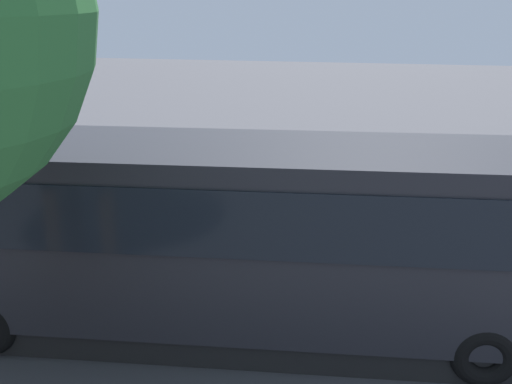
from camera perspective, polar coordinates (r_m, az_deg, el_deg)
ground_plane at (r=14.59m, az=4.92°, el=-4.67°), size 80.00×80.00×0.00m
tour_bus at (r=10.27m, az=-1.99°, el=-4.52°), size 11.01×3.33×3.25m
spectator_far_left at (r=13.18m, az=5.15°, el=-2.21°), size 0.58×0.33×1.78m
spectator_left at (r=13.18m, az=0.46°, el=-2.24°), size 0.58×0.37×1.74m
spectator_centre at (r=13.48m, az=-3.70°, el=-1.75°), size 0.58×0.35×1.77m
spectator_right at (r=13.56m, az=-9.06°, el=-2.06°), size 0.58×0.36×1.70m
parked_motorcycle_silver at (r=12.65m, az=3.64°, el=-5.86°), size 2.05×0.61×0.99m
stunt_motorcycle at (r=17.13m, az=-1.92°, el=0.96°), size 1.94×0.98×1.23m
bay_line_a at (r=15.68m, az=18.56°, el=-3.93°), size 0.18×3.75×0.01m
bay_line_b at (r=15.52m, az=8.47°, el=-3.41°), size 0.20×4.56×0.01m
bay_line_c at (r=15.83m, az=-1.50°, el=-2.78°), size 0.19×4.13×0.01m
bay_line_d at (r=16.60m, az=-10.81°, el=-2.12°), size 0.21×4.93×0.01m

